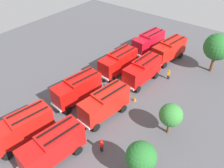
# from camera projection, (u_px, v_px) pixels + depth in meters

# --- Properties ---
(ground_plane) EXTENTS (64.38, 64.38, 0.00)m
(ground_plane) POSITION_uv_depth(u_px,v_px,m) (112.00, 91.00, 35.83)
(ground_plane) COLOR #4C4C51
(fire_truck_0) EXTENTS (7.43, 3.41, 3.88)m
(fire_truck_0) POSITION_uv_depth(u_px,v_px,m) (149.00, 42.00, 44.44)
(fire_truck_0) COLOR red
(fire_truck_0) RESTS_ON ground
(fire_truck_1) EXTENTS (7.38, 3.23, 3.88)m
(fire_truck_1) POSITION_uv_depth(u_px,v_px,m) (118.00, 62.00, 38.61)
(fire_truck_1) COLOR red
(fire_truck_1) RESTS_ON ground
(fire_truck_2) EXTENTS (7.48, 3.61, 3.88)m
(fire_truck_2) POSITION_uv_depth(u_px,v_px,m) (77.00, 89.00, 32.86)
(fire_truck_2) COLOR red
(fire_truck_2) RESTS_ON ground
(fire_truck_3) EXTENTS (7.51, 3.71, 3.88)m
(fire_truck_3) POSITION_uv_depth(u_px,v_px,m) (22.00, 127.00, 27.06)
(fire_truck_3) COLOR red
(fire_truck_3) RESTS_ON ground
(fire_truck_4) EXTENTS (7.49, 3.63, 3.88)m
(fire_truck_4) POSITION_uv_depth(u_px,v_px,m) (169.00, 49.00, 42.01)
(fire_truck_4) COLOR red
(fire_truck_4) RESTS_ON ground
(fire_truck_5) EXTENTS (7.34, 3.14, 3.88)m
(fire_truck_5) POSITION_uv_depth(u_px,v_px,m) (142.00, 70.00, 36.64)
(fire_truck_5) COLOR red
(fire_truck_5) RESTS_ON ground
(fire_truck_6) EXTENTS (7.46, 3.51, 3.88)m
(fire_truck_6) POSITION_uv_depth(u_px,v_px,m) (105.00, 103.00, 30.41)
(fire_truck_6) COLOR red
(fire_truck_6) RESTS_ON ground
(fire_truck_7) EXTENTS (7.46, 3.52, 3.88)m
(fire_truck_7) POSITION_uv_depth(u_px,v_px,m) (53.00, 146.00, 24.87)
(fire_truck_7) COLOR red
(fire_truck_7) RESTS_ON ground
(firefighter_0) EXTENTS (0.30, 0.45, 1.83)m
(firefighter_0) POSITION_uv_depth(u_px,v_px,m) (101.00, 145.00, 26.40)
(firefighter_0) COLOR black
(firefighter_0) RESTS_ON ground
(firefighter_1) EXTENTS (0.27, 0.44, 1.66)m
(firefighter_1) POSITION_uv_depth(u_px,v_px,m) (150.00, 58.00, 42.15)
(firefighter_1) COLOR black
(firefighter_1) RESTS_ON ground
(firefighter_3) EXTENTS (0.40, 0.48, 1.60)m
(firefighter_3) POSITION_uv_depth(u_px,v_px,m) (169.00, 74.00, 37.91)
(firefighter_3) COLOR black
(firefighter_3) RESTS_ON ground
(firefighter_4) EXTENTS (0.46, 0.47, 1.82)m
(firefighter_4) POSITION_uv_depth(u_px,v_px,m) (115.00, 86.00, 35.31)
(firefighter_4) COLOR black
(firefighter_4) RESTS_ON ground
(tree_0) EXTENTS (4.33, 4.33, 6.72)m
(tree_0) POSITION_uv_depth(u_px,v_px,m) (217.00, 47.00, 37.69)
(tree_0) COLOR brown
(tree_0) RESTS_ON ground
(tree_1) EXTENTS (2.80, 2.80, 4.34)m
(tree_1) POSITION_uv_depth(u_px,v_px,m) (171.00, 115.00, 27.56)
(tree_1) COLOR brown
(tree_1) RESTS_ON ground
(tree_2) EXTENTS (3.08, 3.08, 4.78)m
(tree_2) POSITION_uv_depth(u_px,v_px,m) (141.00, 157.00, 22.57)
(tree_2) COLOR brown
(tree_2) RESTS_ON ground
(traffic_cone_1) EXTENTS (0.46, 0.46, 0.66)m
(traffic_cone_1) POSITION_uv_depth(u_px,v_px,m) (135.00, 99.00, 33.88)
(traffic_cone_1) COLOR #F2600C
(traffic_cone_1) RESTS_ON ground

